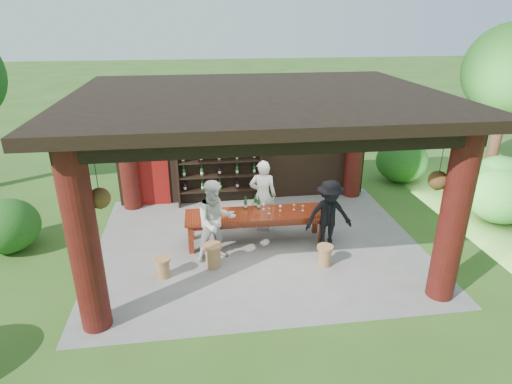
{
  "coord_description": "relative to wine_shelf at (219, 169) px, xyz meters",
  "views": [
    {
      "loc": [
        -1.26,
        -8.66,
        4.96
      ],
      "look_at": [
        0.0,
        0.4,
        1.15
      ],
      "focal_mm": 30.0,
      "sensor_mm": 36.0,
      "label": 1
    }
  ],
  "objects": [
    {
      "name": "stool_near_left",
      "position": [
        -0.35,
        -3.27,
        -0.76
      ],
      "size": [
        0.4,
        0.4,
        0.52
      ],
      "rotation": [
        0.0,
        0.0,
        0.33
      ],
      "color": "olive",
      "rests_on": "ground"
    },
    {
      "name": "pavilion",
      "position": [
        0.72,
        -2.02,
        1.1
      ],
      "size": [
        7.5,
        6.0,
        3.6
      ],
      "color": "slate",
      "rests_on": "ground"
    },
    {
      "name": "table_glasses",
      "position": [
        1.3,
        -2.31,
        -0.21
      ],
      "size": [
        0.96,
        0.32,
        0.15
      ],
      "color": "silver",
      "rests_on": "tasting_table"
    },
    {
      "name": "host",
      "position": [
        0.95,
        -1.69,
        -0.14
      ],
      "size": [
        0.72,
        0.55,
        1.79
      ],
      "primitive_type": "imported",
      "rotation": [
        0.0,
        0.0,
        2.94
      ],
      "color": "white",
      "rests_on": "ground"
    },
    {
      "name": "guest_man",
      "position": [
        2.25,
        -2.86,
        -0.21
      ],
      "size": [
        1.09,
        0.66,
        1.65
      ],
      "primitive_type": "imported",
      "rotation": [
        0.0,
        0.0,
        0.04
      ],
      "color": "black",
      "rests_on": "ground"
    },
    {
      "name": "stool_near_right",
      "position": [
        2.0,
        -3.54,
        -0.79
      ],
      "size": [
        0.35,
        0.35,
        0.46
      ],
      "rotation": [
        0.0,
        0.0,
        -0.17
      ],
      "color": "olive",
      "rests_on": "ground"
    },
    {
      "name": "shrubs",
      "position": [
        3.89,
        -2.19,
        -0.49
      ],
      "size": [
        16.15,
        8.5,
        1.36
      ],
      "color": "#194C14",
      "rests_on": "ground"
    },
    {
      "name": "trees",
      "position": [
        4.15,
        -1.09,
        2.33
      ],
      "size": [
        20.78,
        11.27,
        4.8
      ],
      "color": "#3F2819",
      "rests_on": "ground"
    },
    {
      "name": "stool_far_left",
      "position": [
        -1.37,
        -3.52,
        -0.8
      ],
      "size": [
        0.33,
        0.33,
        0.44
      ],
      "rotation": [
        0.0,
        0.0,
        0.32
      ],
      "color": "olive",
      "rests_on": "ground"
    },
    {
      "name": "table_bottles",
      "position": [
        0.66,
        -2.06,
        -0.13
      ],
      "size": [
        0.39,
        0.19,
        0.31
      ],
      "color": "#194C1E",
      "rests_on": "tasting_table"
    },
    {
      "name": "ground",
      "position": [
        0.73,
        -2.45,
        -1.03
      ],
      "size": [
        90.0,
        90.0,
        0.0
      ],
      "primitive_type": "plane",
      "color": "#2D5119",
      "rests_on": "ground"
    },
    {
      "name": "tasting_table",
      "position": [
        0.69,
        -2.34,
        -0.4
      ],
      "size": [
        3.23,
        0.88,
        0.75
      ],
      "rotation": [
        0.0,
        0.0,
        -0.02
      ],
      "color": "#501D0B",
      "rests_on": "ground"
    },
    {
      "name": "guest_woman",
      "position": [
        -0.26,
        -2.93,
        -0.13
      ],
      "size": [
        1.02,
        0.88,
        1.81
      ],
      "primitive_type": "imported",
      "rotation": [
        0.0,
        0.0,
        0.24
      ],
      "color": "beige",
      "rests_on": "ground"
    },
    {
      "name": "wine_shelf",
      "position": [
        0.0,
        0.0,
        0.0
      ],
      "size": [
        2.34,
        0.36,
        2.06
      ],
      "color": "black",
      "rests_on": "ground"
    },
    {
      "name": "napkin_basket",
      "position": [
        -0.43,
        -2.34,
        -0.21
      ],
      "size": [
        0.26,
        0.18,
        0.14
      ],
      "primitive_type": "cube",
      "rotation": [
        0.0,
        0.0,
        -0.02
      ],
      "color": "#BF6672",
      "rests_on": "tasting_table"
    }
  ]
}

